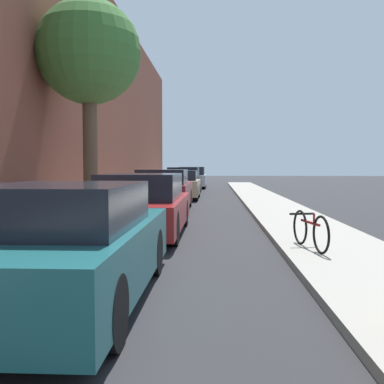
% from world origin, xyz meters
% --- Properties ---
extents(ground_plane, '(120.00, 120.00, 0.00)m').
position_xyz_m(ground_plane, '(0.00, 16.00, 0.00)').
color(ground_plane, '#28282B').
extents(sidewalk_left, '(2.00, 52.00, 0.12)m').
position_xyz_m(sidewalk_left, '(-2.90, 16.00, 0.06)').
color(sidewalk_left, '#9E998E').
rests_on(sidewalk_left, ground).
extents(sidewalk_right, '(2.00, 52.00, 0.12)m').
position_xyz_m(sidewalk_right, '(2.90, 16.00, 0.06)').
color(sidewalk_right, '#9E998E').
rests_on(sidewalk_right, ground).
extents(building_facade_left, '(0.70, 52.00, 9.15)m').
position_xyz_m(building_facade_left, '(-4.25, 16.00, 4.58)').
color(building_facade_left, brown).
rests_on(building_facade_left, ground).
extents(parked_car_teal, '(1.76, 4.17, 1.32)m').
position_xyz_m(parked_car_teal, '(-0.86, 6.92, 0.63)').
color(parked_car_teal, black).
rests_on(parked_car_teal, ground).
extents(parked_car_red, '(1.79, 4.63, 1.35)m').
position_xyz_m(parked_car_red, '(-0.82, 11.92, 0.64)').
color(parked_car_red, black).
rests_on(parked_car_red, ground).
extents(parked_car_maroon, '(1.78, 4.16, 1.40)m').
position_xyz_m(parked_car_maroon, '(-1.00, 17.46, 0.67)').
color(parked_car_maroon, black).
rests_on(parked_car_maroon, ground).
extents(parked_car_champagne, '(1.76, 4.01, 1.33)m').
position_xyz_m(parked_car_champagne, '(-0.84, 22.85, 0.65)').
color(parked_car_champagne, black).
rests_on(parked_car_champagne, ground).
extents(parked_car_black, '(1.91, 4.28, 1.47)m').
position_xyz_m(parked_car_black, '(-0.99, 27.65, 0.69)').
color(parked_car_black, black).
rests_on(parked_car_black, ground).
extents(parked_car_silver, '(1.89, 4.15, 1.48)m').
position_xyz_m(parked_car_silver, '(-0.79, 33.53, 0.71)').
color(parked_car_silver, black).
rests_on(parked_car_silver, ground).
extents(street_tree_far, '(2.82, 2.82, 5.90)m').
position_xyz_m(street_tree_far, '(-2.65, 14.33, 4.55)').
color(street_tree_far, brown).
rests_on(street_tree_far, sidewalk_left).
extents(bicycle, '(0.45, 1.49, 0.62)m').
position_xyz_m(bicycle, '(2.36, 9.69, 0.44)').
color(bicycle, black).
rests_on(bicycle, sidewalk_right).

